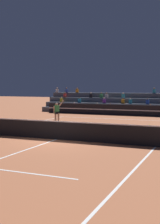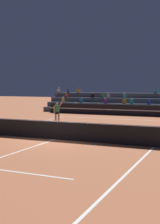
# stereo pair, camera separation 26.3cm
# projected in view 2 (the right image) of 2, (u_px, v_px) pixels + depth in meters

# --- Properties ---
(ground_plane) EXTENTS (120.00, 120.00, 0.00)m
(ground_plane) POSITION_uv_depth(u_px,v_px,m) (55.00, 139.00, 17.51)
(ground_plane) COLOR #AD603D
(court_lines) EXTENTS (11.10, 23.90, 0.01)m
(court_lines) POSITION_uv_depth(u_px,v_px,m) (55.00, 139.00, 17.51)
(court_lines) COLOR white
(court_lines) RESTS_ON ground
(tennis_net) EXTENTS (12.00, 0.10, 1.10)m
(tennis_net) POSITION_uv_depth(u_px,v_px,m) (55.00, 130.00, 17.46)
(tennis_net) COLOR black
(tennis_net) RESTS_ON ground
(sponsor_banner_wall) EXTENTS (18.00, 0.26, 1.10)m
(sponsor_banner_wall) POSITION_uv_depth(u_px,v_px,m) (128.00, 110.00, 31.82)
(sponsor_banner_wall) COLOR black
(sponsor_banner_wall) RESTS_ON ground
(bleacher_stand) EXTENTS (20.90, 3.80, 2.83)m
(bleacher_stand) POSITION_uv_depth(u_px,v_px,m) (136.00, 106.00, 34.69)
(bleacher_stand) COLOR #4C515B
(bleacher_stand) RESTS_ON ground
(tennis_player) EXTENTS (0.81, 1.11, 2.34)m
(tennis_player) POSITION_uv_depth(u_px,v_px,m) (57.00, 112.00, 24.02)
(tennis_player) COLOR tan
(tennis_player) RESTS_ON ground
(tennis_ball) EXTENTS (0.07, 0.07, 0.07)m
(tennis_ball) POSITION_uv_depth(u_px,v_px,m) (150.00, 125.00, 23.86)
(tennis_ball) COLOR #C6DB33
(tennis_ball) RESTS_ON ground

